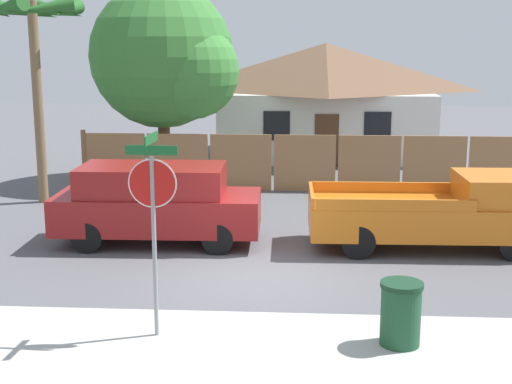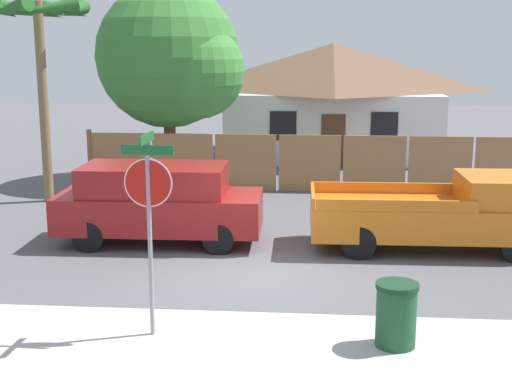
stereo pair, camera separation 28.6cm
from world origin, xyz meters
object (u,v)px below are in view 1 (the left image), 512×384
at_px(red_suv, 157,202).
at_px(trash_bin, 401,313).
at_px(palm_tree, 33,27).
at_px(house, 325,98).
at_px(oak_tree, 168,59).
at_px(stop_sign, 153,201).
at_px(orange_pickup, 441,212).

height_order(red_suv, trash_bin, red_suv).
bearing_deg(palm_tree, house, 47.70).
height_order(house, oak_tree, oak_tree).
relative_size(palm_tree, stop_sign, 1.79).
distance_m(palm_tree, trash_bin, 14.01).
distance_m(oak_tree, orange_pickup, 11.22).
bearing_deg(stop_sign, house, 82.60).
distance_m(house, palm_tree, 12.97).
bearing_deg(red_suv, stop_sign, -79.97).
xyz_separation_m(palm_tree, red_suv, (4.24, -4.14, -4.06)).
xyz_separation_m(orange_pickup, trash_bin, (-1.63, -5.45, -0.33)).
bearing_deg(oak_tree, stop_sign, -80.70).
relative_size(house, oak_tree, 1.37).
bearing_deg(house, stop_sign, -99.77).
distance_m(stop_sign, trash_bin, 4.23).
height_order(orange_pickup, trash_bin, orange_pickup).
bearing_deg(stop_sign, oak_tree, 101.67).
distance_m(palm_tree, red_suv, 7.18).
xyz_separation_m(house, red_suv, (-4.30, -13.52, -1.39)).
relative_size(orange_pickup, trash_bin, 5.38).
relative_size(palm_tree, orange_pickup, 1.06).
height_order(house, red_suv, house).
height_order(house, trash_bin, house).
bearing_deg(palm_tree, stop_sign, -60.76).
relative_size(oak_tree, trash_bin, 6.42).
bearing_deg(orange_pickup, oak_tree, 133.99).
xyz_separation_m(house, stop_sign, (-3.25, -18.84, -0.17)).
bearing_deg(stop_sign, trash_bin, 0.53).
xyz_separation_m(house, oak_tree, (-5.36, -5.94, 1.69)).
xyz_separation_m(house, palm_tree, (-8.54, -9.39, 2.67)).
xyz_separation_m(oak_tree, red_suv, (1.06, -7.58, -3.09)).
distance_m(oak_tree, trash_bin, 14.77).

